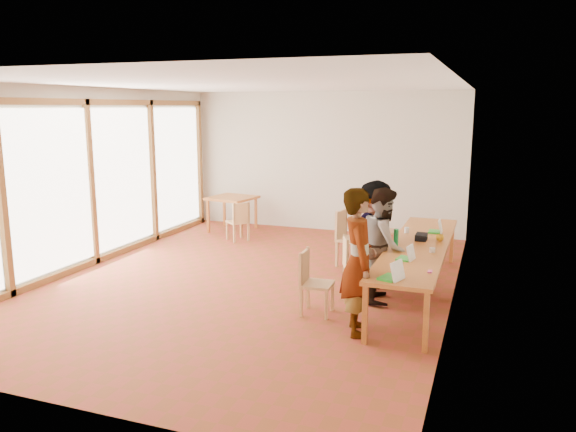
{
  "coord_description": "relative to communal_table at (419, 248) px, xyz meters",
  "views": [
    {
      "loc": [
        3.41,
        -7.69,
        2.67
      ],
      "look_at": [
        0.65,
        -0.12,
        1.1
      ],
      "focal_mm": 35.0,
      "sensor_mm": 36.0,
      "label": 1
    }
  ],
  "objects": [
    {
      "name": "ground",
      "position": [
        -2.5,
        -0.23,
        -0.7
      ],
      "size": [
        8.0,
        8.0,
        0.0
      ],
      "primitive_type": "plane",
      "color": "#963824",
      "rests_on": "ground"
    },
    {
      "name": "wall_back",
      "position": [
        -2.5,
        3.77,
        0.8
      ],
      "size": [
        6.0,
        0.1,
        3.0
      ],
      "primitive_type": "cube",
      "color": "beige",
      "rests_on": "ground"
    },
    {
      "name": "wall_front",
      "position": [
        -2.5,
        -4.23,
        0.8
      ],
      "size": [
        6.0,
        0.1,
        3.0
      ],
      "primitive_type": "cube",
      "color": "beige",
      "rests_on": "ground"
    },
    {
      "name": "wall_right",
      "position": [
        0.5,
        -0.23,
        0.8
      ],
      "size": [
        0.1,
        8.0,
        3.0
      ],
      "primitive_type": "cube",
      "color": "beige",
      "rests_on": "ground"
    },
    {
      "name": "window_wall",
      "position": [
        -5.46,
        -0.23,
        0.8
      ],
      "size": [
        0.1,
        8.0,
        3.0
      ],
      "primitive_type": "cube",
      "color": "white",
      "rests_on": "ground"
    },
    {
      "name": "ceiling",
      "position": [
        -2.5,
        -0.23,
        2.32
      ],
      "size": [
        6.0,
        8.0,
        0.04
      ],
      "primitive_type": "cube",
      "color": "white",
      "rests_on": "wall_back"
    },
    {
      "name": "communal_table",
      "position": [
        0.0,
        0.0,
        0.0
      ],
      "size": [
        0.8,
        4.0,
        0.75
      ],
      "color": "#C06B2A",
      "rests_on": "ground"
    },
    {
      "name": "side_table",
      "position": [
        -4.36,
        2.97,
        -0.03
      ],
      "size": [
        0.9,
        0.9,
        0.75
      ],
      "rotation": [
        0.0,
        0.0,
        -0.16
      ],
      "color": "#C06B2A",
      "rests_on": "ground"
    },
    {
      "name": "chair_near",
      "position": [
        -1.22,
        -1.22,
        -0.19
      ],
      "size": [
        0.41,
        0.41,
        0.45
      ],
      "rotation": [
        0.0,
        0.0,
        0.05
      ],
      "color": "#DEB06F",
      "rests_on": "ground"
    },
    {
      "name": "chair_mid",
      "position": [
        -0.92,
        -0.22,
        -0.19
      ],
      "size": [
        0.5,
        0.5,
        0.44
      ],
      "rotation": [
        0.0,
        0.0,
        0.39
      ],
      "color": "#DEB06F",
      "rests_on": "ground"
    },
    {
      "name": "chair_far",
      "position": [
        -1.36,
        1.2,
        -0.12
      ],
      "size": [
        0.5,
        0.5,
        0.5
      ],
      "rotation": [
        0.0,
        0.0,
        -0.14
      ],
      "color": "#DEB06F",
      "rests_on": "ground"
    },
    {
      "name": "chair_empty",
      "position": [
        -0.97,
        2.27,
        -0.19
      ],
      "size": [
        0.45,
        0.45,
        0.44
      ],
      "rotation": [
        0.0,
        0.0,
        0.19
      ],
      "color": "#DEB06F",
      "rests_on": "ground"
    },
    {
      "name": "chair_spare",
      "position": [
        -3.79,
        2.12,
        -0.21
      ],
      "size": [
        0.52,
        0.52,
        0.43
      ],
      "rotation": [
        0.0,
        0.0,
        2.48
      ],
      "color": "#DEB06F",
      "rests_on": "ground"
    },
    {
      "name": "person_near",
      "position": [
        -0.5,
        -1.64,
        0.18
      ],
      "size": [
        0.62,
        0.75,
        1.76
      ],
      "primitive_type": "imported",
      "rotation": [
        0.0,
        0.0,
        1.93
      ],
      "color": "gray",
      "rests_on": "ground"
    },
    {
      "name": "person_mid",
      "position": [
        -0.43,
        -0.38,
        0.1
      ],
      "size": [
        0.72,
        0.86,
        1.6
      ],
      "primitive_type": "imported",
      "rotation": [
        0.0,
        0.0,
        1.73
      ],
      "color": "gray",
      "rests_on": "ground"
    },
    {
      "name": "person_far",
      "position": [
        -0.65,
        0.03,
        0.11
      ],
      "size": [
        0.84,
        1.17,
        1.63
      ],
      "primitive_type": "imported",
      "rotation": [
        0.0,
        0.0,
        1.32
      ],
      "color": "gray",
      "rests_on": "ground"
    },
    {
      "name": "laptop_near",
      "position": [
        -0.06,
        -1.78,
        0.11
      ],
      "size": [
        0.3,
        0.32,
        0.22
      ],
      "rotation": [
        0.0,
        0.0,
        -0.32
      ],
      "color": "green",
      "rests_on": "communal_table"
    },
    {
      "name": "laptop_mid",
      "position": [
        -0.03,
        -0.89,
        0.1
      ],
      "size": [
        0.24,
        0.26,
        0.2
      ],
      "rotation": [
        0.0,
        0.0,
        -0.17
      ],
      "color": "green",
      "rests_on": "communal_table"
    },
    {
      "name": "laptop_far",
      "position": [
        0.17,
        0.87,
        0.1
      ],
      "size": [
        0.21,
        0.25,
        0.2
      ],
      "rotation": [
        0.0,
        0.0,
        0.02
      ],
      "color": "green",
      "rests_on": "communal_table"
    },
    {
      "name": "yellow_mug",
      "position": [
        0.26,
        0.32,
        0.09
      ],
      "size": [
        0.14,
        0.14,
        0.09
      ],
      "primitive_type": "imported",
      "rotation": [
        0.0,
        0.0,
        0.27
      ],
      "color": "gold",
      "rests_on": "communal_table"
    },
    {
      "name": "green_bottle",
      "position": [
        -0.27,
        -0.37,
        0.19
      ],
      "size": [
        0.07,
        0.07,
        0.28
      ],
      "primitive_type": "cylinder",
      "color": "#178139",
      "rests_on": "communal_table"
    },
    {
      "name": "clear_glass",
      "position": [
        -0.27,
        0.69,
        0.09
      ],
      "size": [
        0.07,
        0.07,
        0.09
      ],
      "primitive_type": "cylinder",
      "color": "silver",
      "rests_on": "communal_table"
    },
    {
      "name": "condiment_cup",
      "position": [
        0.23,
        -0.39,
        0.08
      ],
      "size": [
        0.08,
        0.08,
        0.06
      ],
      "primitive_type": "cylinder",
      "color": "white",
      "rests_on": "communal_table"
    },
    {
      "name": "pink_phone",
      "position": [
        0.3,
        -1.34,
        0.05
      ],
      "size": [
        0.05,
        0.1,
        0.01
      ],
      "primitive_type": "cube",
      "color": "#F3479B",
      "rests_on": "communal_table"
    },
    {
      "name": "black_pouch",
      "position": [
        -0.0,
        0.3,
        0.09
      ],
      "size": [
        0.16,
        0.26,
        0.09
      ],
      "primitive_type": "cube",
      "color": "black",
      "rests_on": "communal_table"
    }
  ]
}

